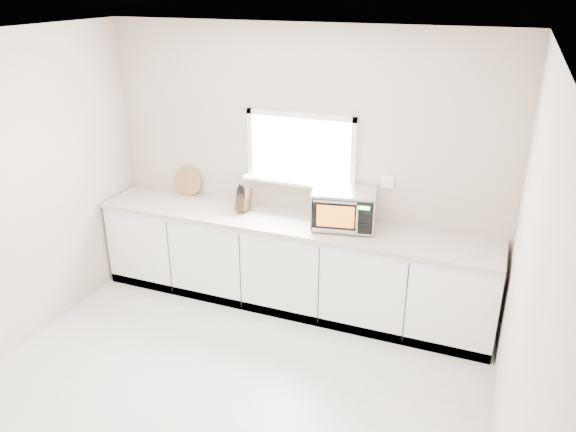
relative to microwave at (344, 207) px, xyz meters
The scene contains 8 objects.
ground 2.13m from the microwave, 106.49° to the right, with size 4.00×4.00×0.00m, color beige.
back_wall 0.63m from the microwave, 154.16° to the left, with size 4.00×0.17×2.70m.
cabinets 0.85m from the microwave, behind, with size 3.92×0.60×0.88m, color white.
countertop 0.56m from the microwave, behind, with size 3.92×0.64×0.04m, color beige.
microwave is the anchor object (origin of this frame).
knife_block 1.02m from the microwave, behind, with size 0.10×0.21×0.30m.
cutting_board 1.78m from the microwave, behind, with size 0.31×0.31×0.02m, color #AC8042.
coffee_grinder 0.24m from the microwave, behind, with size 0.13×0.13×0.22m.
Camera 1 is at (1.79, -2.88, 3.05)m, focal length 35.00 mm.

